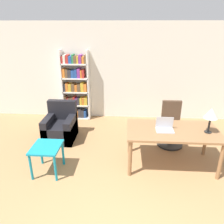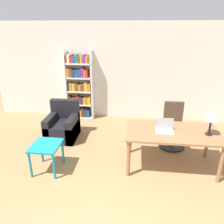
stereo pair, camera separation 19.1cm
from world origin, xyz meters
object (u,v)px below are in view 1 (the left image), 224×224
at_px(table_lamp, 211,114).
at_px(office_chair, 171,127).
at_px(desk, 172,134).
at_px(laptop, 165,127).
at_px(side_table_blue, 47,151).
at_px(armchair, 61,127).
at_px(bookshelf, 76,87).

height_order(table_lamp, office_chair, table_lamp).
height_order(desk, table_lamp, table_lamp).
bearing_deg(desk, office_chair, 80.17).
xyz_separation_m(laptop, side_table_blue, (-2.16, -0.38, -0.36)).
relative_size(table_lamp, armchair, 0.53).
bearing_deg(table_lamp, office_chair, 118.19).
distance_m(desk, table_lamp, 0.77).
relative_size(table_lamp, side_table_blue, 0.83).
relative_size(laptop, side_table_blue, 0.57).
height_order(laptop, side_table_blue, laptop).
distance_m(table_lamp, office_chair, 1.23).
height_order(desk, side_table_blue, desk).
relative_size(laptop, office_chair, 0.32).
height_order(laptop, table_lamp, table_lamp).
xyz_separation_m(table_lamp, office_chair, (-0.48, 0.89, -0.70)).
xyz_separation_m(armchair, bookshelf, (0.12, 1.29, 0.65)).
relative_size(laptop, armchair, 0.36).
bearing_deg(table_lamp, laptop, 177.08).
bearing_deg(bookshelf, laptop, -45.54).
distance_m(table_lamp, bookshelf, 3.73).
height_order(table_lamp, bookshelf, bookshelf).
bearing_deg(bookshelf, armchair, -95.14).
xyz_separation_m(side_table_blue, armchair, (-0.13, 1.30, -0.16)).
xyz_separation_m(table_lamp, side_table_blue, (-2.95, -0.34, -0.67)).
bearing_deg(laptop, table_lamp, -2.92).
bearing_deg(side_table_blue, table_lamp, 6.52).
height_order(side_table_blue, bookshelf, bookshelf).
relative_size(desk, laptop, 5.31).
bearing_deg(laptop, armchair, 158.06).
height_order(side_table_blue, armchair, armchair).
distance_m(laptop, bookshelf, 3.11).
height_order(desk, armchair, armchair).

